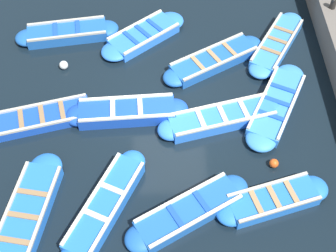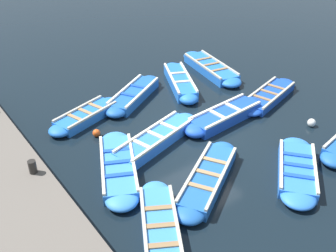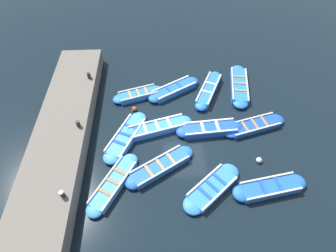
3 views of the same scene
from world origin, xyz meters
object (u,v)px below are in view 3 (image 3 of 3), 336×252
Objects in this scene: boat_broadside at (138,95)px; boat_end_of_row at (239,86)px; boat_centre at (160,167)px; buoy_yellow_far at (134,109)px; boat_outer_right at (270,188)px; boat_tucked at (174,89)px; boat_alongside at (254,126)px; boat_near_quay at (212,188)px; boat_outer_left at (126,136)px; bollard_north at (89,75)px; boat_drifting at (209,90)px; bollard_mid_north at (78,124)px; bollard_mid_south at (62,194)px; boat_mid_row at (113,183)px; boat_stern_in at (157,128)px; boat_bow_out at (210,129)px; buoy_orange_near at (259,160)px.

boat_end_of_row is (-6.23, -0.47, 0.02)m from boat_broadside.
buoy_yellow_far is at bearing -71.05° from boat_centre.
boat_outer_right reaches higher than boat_tucked.
boat_alongside is at bearing -94.38° from boat_outer_right.
boat_near_quay is 0.99× the size of boat_broadside.
boat_outer_left is 4.65m from bollard_north.
boat_end_of_row reaches higher than boat_tucked.
boat_drifting is 10.33× the size of bollard_mid_north.
bollard_mid_south reaches higher than buoy_yellow_far.
boat_mid_row is 9.86× the size of bollard_mid_south.
boat_drifting is at bearing -138.47° from boat_stern_in.
boat_near_quay is 5.09m from boat_outer_left.
boat_drifting is at bearing -75.10° from boat_outer_right.
boat_alongside is 10.56× the size of bollard_mid_north.
bollard_north is at bearing -60.25° from boat_outer_left.
bollard_north reaches higher than buoy_yellow_far.
boat_drifting reaches higher than boat_mid_row.
boat_stern_in is (2.35, -3.62, 0.02)m from boat_near_quay.
boat_drifting is 6.49m from boat_near_quay.
bollard_north is at bearing -36.28° from buoy_yellow_far.
boat_tucked reaches higher than boat_alongside.
bollard_mid_north reaches higher than boat_bow_out.
boat_bow_out reaches higher than boat_alongside.
boat_near_quay is 8.96× the size of bollard_mid_north.
bollard_mid_north reaches higher than boat_broadside.
boat_bow_out is 3.46m from boat_centre.
boat_bow_out is 4.43m from boat_outer_left.
boat_bow_out is 2.45m from boat_alongside.
boat_broadside is 0.78× the size of boat_end_of_row.
boat_tucked is 6.07m from bollard_mid_north.
boat_outer_left is at bearing 175.02° from bollard_mid_north.
boat_drifting is (-5.27, -5.98, 0.04)m from boat_mid_row.
buoy_orange_near is (-5.96, 4.95, -0.02)m from boat_broadside.
boat_centre is at bearing 38.53° from boat_bow_out.
boat_tucked is at bearing 2.04° from boat_end_of_row.
bollard_mid_north is at bearing -12.68° from buoy_orange_near.
boat_end_of_row is at bearing -92.79° from buoy_orange_near.
bollard_mid_north reaches higher than boat_near_quay.
boat_mid_row is 1.09× the size of boat_broadside.
boat_tucked is 0.84× the size of boat_end_of_row.
bollard_mid_north is 1.38× the size of buoy_yellow_far.
boat_tucked is at bearing -62.73° from boat_bow_out.
boat_near_quay is at bearing 152.00° from bollard_mid_north.
boat_outer_right is 1.14× the size of boat_near_quay.
boat_tucked is (-1.09, -3.01, -0.00)m from boat_stern_in.
boat_stern_in is at bearing 41.53° from boat_drifting.
boat_end_of_row is at bearing -151.85° from boat_outer_left.
boat_bow_out is at bearing 142.69° from boat_broadside.
bollard_mid_south is (3.91, 4.04, 0.91)m from boat_stern_in.
boat_bow_out is 1.01× the size of boat_drifting.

